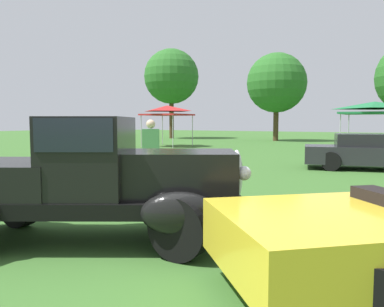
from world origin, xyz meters
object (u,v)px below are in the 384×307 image
(show_car_charcoal, at_px, (369,152))
(spectator_between_cars, at_px, (151,151))
(show_car_lime, at_px, (88,142))
(canopy_tent_center_field, at_px, (375,107))
(spectator_by_row, at_px, (94,140))
(canopy_tent_left_field, at_px, (167,110))
(feature_pickup_truck, at_px, (85,179))

(show_car_charcoal, bearing_deg, spectator_between_cars, -122.23)
(show_car_lime, distance_m, canopy_tent_center_field, 15.17)
(spectator_by_row, bearing_deg, canopy_tent_left_field, 107.92)
(spectator_by_row, bearing_deg, show_car_lime, 137.70)
(show_car_lime, distance_m, show_car_charcoal, 13.04)
(canopy_tent_left_field, height_order, canopy_tent_center_field, same)
(feature_pickup_truck, xyz_separation_m, canopy_tent_left_field, (-10.35, 17.59, 1.56))
(spectator_between_cars, relative_size, canopy_tent_left_field, 0.62)
(spectator_by_row, bearing_deg, spectator_between_cars, -33.55)
(feature_pickup_truck, height_order, canopy_tent_left_field, canopy_tent_left_field)
(canopy_tent_left_field, relative_size, canopy_tent_center_field, 0.83)
(feature_pickup_truck, distance_m, spectator_between_cars, 4.23)
(canopy_tent_left_field, bearing_deg, show_car_lime, -91.24)
(show_car_charcoal, bearing_deg, show_car_lime, -179.71)
(show_car_charcoal, xyz_separation_m, spectator_by_row, (-9.60, -3.20, 0.31))
(feature_pickup_truck, distance_m, canopy_tent_center_field, 19.17)
(show_car_lime, relative_size, show_car_charcoal, 0.91)
(feature_pickup_truck, height_order, spectator_between_cars, feature_pickup_truck)
(show_car_charcoal, distance_m, spectator_by_row, 10.12)
(feature_pickup_truck, xyz_separation_m, canopy_tent_center_field, (1.97, 19.00, 1.56))
(show_car_charcoal, relative_size, spectator_between_cars, 2.69)
(canopy_tent_center_field, bearing_deg, feature_pickup_truck, -95.92)
(feature_pickup_truck, xyz_separation_m, spectator_by_row, (-7.06, 7.42, 0.05))
(show_car_lime, height_order, spectator_between_cars, spectator_between_cars)
(show_car_lime, bearing_deg, feature_pickup_truck, -45.14)
(spectator_by_row, bearing_deg, feature_pickup_truck, -46.43)
(feature_pickup_truck, bearing_deg, canopy_tent_left_field, 120.46)
(show_car_charcoal, bearing_deg, spectator_by_row, -161.56)
(show_car_lime, xyz_separation_m, canopy_tent_center_field, (12.47, 8.45, 1.83))
(spectator_by_row, distance_m, canopy_tent_center_field, 14.76)
(feature_pickup_truck, relative_size, show_car_lime, 1.07)
(show_car_lime, distance_m, spectator_by_row, 4.67)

